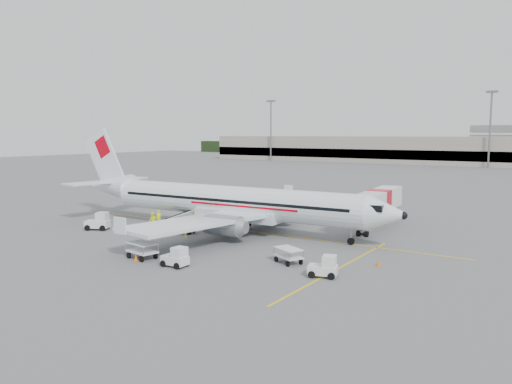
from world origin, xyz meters
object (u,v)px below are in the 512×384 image
Objects in this scene: aircraft at (232,181)px; tug_aft at (97,221)px; jet_bridge at (379,209)px; belt_loader at (185,214)px; tug_fore at (323,266)px; tug_mid at (175,257)px.

aircraft reaches higher than tug_aft.
jet_bridge is 20.57m from belt_loader.
belt_loader is at bearing 13.41° from tug_aft.
aircraft is 16.00× the size of tug_aft.
jet_bridge is 2.84× the size of belt_loader.
tug_fore is (20.41, -8.73, -0.68)m from belt_loader.
tug_fore is at bearing -43.43° from belt_loader.
tug_mid is at bearing -74.07° from aircraft.
belt_loader is 2.70× the size of tug_fore.
tug_aft is at bearing -151.81° from aircraft.
aircraft is at bearing 129.74° from tug_fore.
belt_loader is (-5.43, -1.19, -3.72)m from aircraft.
belt_loader reaches higher than tug_fore.
belt_loader is 2.28× the size of tug_aft.
tug_aft is at bearing 157.54° from tug_fore.
jet_bridge reaches higher than tug_fore.
jet_bridge reaches higher than tug_mid.
aircraft is 14.70m from tug_aft.
aircraft is 7.00× the size of belt_loader.
belt_loader is at bearing 140.10° from tug_fore.
tug_fore is 11.04m from tug_mid.
tug_fore is at bearing -85.20° from jet_bridge.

